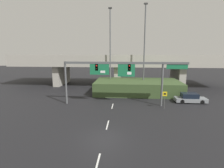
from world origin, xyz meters
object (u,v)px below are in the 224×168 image
Objects in this scene: speed_limit_sign at (165,97)px; highway_light_pole_far at (110,48)px; highway_light_pole_near at (144,47)px; signal_gantry at (121,70)px; parked_sedan_near_right at (190,98)px.

highway_light_pole_far reaches higher than speed_limit_sign.
highway_light_pole_far is at bearing 170.22° from highway_light_pole_near.
highway_light_pole_near is 1.02× the size of highway_light_pole_far.
signal_gantry is 3.78× the size of parked_sedan_near_right.
highway_light_pole_far reaches higher than signal_gantry.
highway_light_pole_near reaches higher than speed_limit_sign.
parked_sedan_near_right is (10.67, 2.15, -4.48)m from signal_gantry.
signal_gantry is at bearing -114.24° from highway_light_pole_near.
signal_gantry is 1.07× the size of highway_light_pole_near.
parked_sedan_near_right is (6.52, -7.07, -7.92)m from highway_light_pole_near.
highway_light_pole_near is at bearing 65.76° from signal_gantry.
highway_light_pole_near is at bearing 100.20° from speed_limit_sign.
highway_light_pole_near is (-1.90, 10.54, 6.98)m from speed_limit_sign.
speed_limit_sign is 12.79m from highway_light_pole_near.
highway_light_pole_far is at bearing 125.99° from speed_limit_sign.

